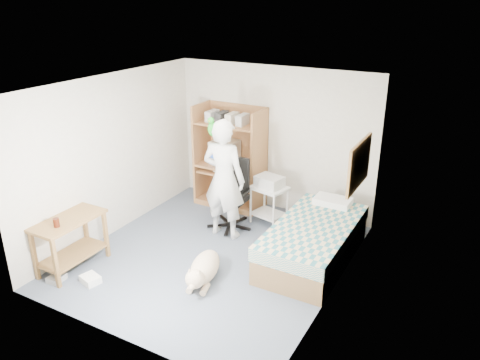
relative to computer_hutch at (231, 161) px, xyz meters
The scene contains 21 objects.
floor 2.05m from the computer_hutch, 68.06° to the right, with size 4.00×4.00×0.00m, color #4C5668.
wall_back 0.86m from the computer_hutch, 20.54° to the left, with size 3.60×0.02×2.50m, color beige.
wall_right 3.07m from the computer_hutch, 34.80° to the right, with size 0.02×4.00×2.50m, color beige.
wall_left 2.10m from the computer_hutch, 122.33° to the right, with size 0.02×4.00×2.50m, color beige.
ceiling 2.52m from the computer_hutch, 68.06° to the right, with size 3.60×4.00×0.02m, color white.
computer_hutch is the anchor object (origin of this frame).
bed 2.35m from the computer_hutch, 29.29° to the right, with size 1.02×2.02×0.66m.
side_desk 3.08m from the computer_hutch, 106.14° to the right, with size 0.50×1.00×0.75m.
corkboard 2.69m from the computer_hutch, 18.72° to the right, with size 0.04×0.94×0.66m.
office_chair 0.99m from the computer_hutch, 59.81° to the right, with size 0.64×0.64×1.14m.
person 1.20m from the computer_hutch, 65.18° to the right, with size 0.69×0.45×1.89m, color silver.
parrot 1.44m from the computer_hutch, 74.25° to the right, with size 0.14×0.24×0.38m.
dog 2.59m from the computer_hutch, 68.54° to the right, with size 0.54×1.07×0.41m.
printer_cart 1.09m from the computer_hutch, 22.12° to the right, with size 0.62×0.54×0.65m.
printer 1.02m from the computer_hutch, 22.12° to the right, with size 0.42×0.32×0.18m, color beige.
crt_monitor 0.20m from the computer_hutch, behind, with size 0.44×0.47×0.40m.
keyboard 0.22m from the computer_hutch, 89.62° to the right, with size 0.45×0.16×0.03m, color beige.
pencil_cup 0.32m from the computer_hutch, 16.06° to the right, with size 0.08×0.08×0.12m, color gold.
drink_glass 3.26m from the computer_hutch, 104.19° to the right, with size 0.08×0.08×0.12m, color #3E1509.
floor_box_a 3.23m from the computer_hutch, 96.79° to the right, with size 0.25×0.20×0.10m, color white.
floor_box_b 3.48m from the computer_hutch, 103.59° to the right, with size 0.18×0.22×0.08m, color #ADACA8.
Camera 1 is at (3.22, -5.02, 3.58)m, focal length 35.00 mm.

